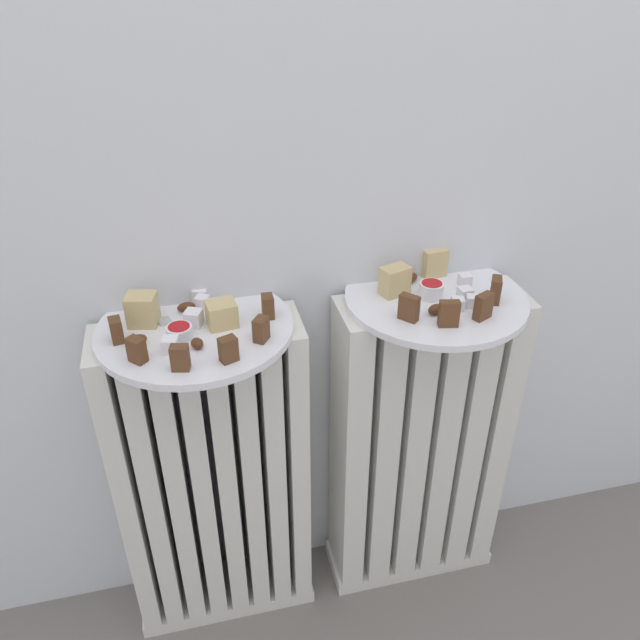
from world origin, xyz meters
TOP-DOWN VIEW (x-y plane):
  - radiator_left at (-0.20, 0.28)m, footprint 0.35×0.12m
  - radiator_right at (0.20, 0.28)m, footprint 0.35×0.12m
  - plate_left at (-0.20, 0.28)m, footprint 0.31×0.31m
  - plate_right at (0.20, 0.28)m, footprint 0.31×0.31m
  - dark_cake_slice_left_0 at (-0.32, 0.26)m, footprint 0.02×0.03m
  - dark_cake_slice_left_1 at (-0.29, 0.20)m, footprint 0.03×0.03m
  - dark_cake_slice_left_2 at (-0.23, 0.17)m, footprint 0.03×0.02m
  - dark_cake_slice_left_3 at (-0.16, 0.17)m, footprint 0.03×0.03m
  - dark_cake_slice_left_4 at (-0.11, 0.21)m, footprint 0.03×0.03m
  - dark_cake_slice_left_5 at (-0.09, 0.28)m, footprint 0.02×0.03m
  - marble_cake_slice_left_0 at (-0.28, 0.30)m, footprint 0.05×0.05m
  - marble_cake_slice_left_1 at (-0.16, 0.27)m, footprint 0.05×0.05m
  - turkish_delight_left_0 at (-0.19, 0.35)m, footprint 0.03×0.03m
  - turkish_delight_left_1 at (-0.20, 0.28)m, footprint 0.03×0.03m
  - turkish_delight_left_2 at (-0.24, 0.21)m, footprint 0.03×0.03m
  - turkish_delight_left_3 at (-0.19, 0.33)m, footprint 0.03×0.03m
  - medjool_date_left_0 at (-0.21, 0.32)m, footprint 0.03×0.02m
  - medjool_date_left_1 at (-0.20, 0.22)m, footprint 0.02×0.03m
  - medjool_date_left_2 at (-0.29, 0.24)m, footprint 0.03×0.02m
  - jam_bowl_left at (-0.23, 0.25)m, footprint 0.04×0.04m
  - dark_cake_slice_right_0 at (0.13, 0.22)m, footprint 0.03×0.03m
  - dark_cake_slice_right_1 at (0.18, 0.19)m, footprint 0.03×0.02m
  - dark_cake_slice_right_2 at (0.24, 0.19)m, footprint 0.03×0.03m
  - dark_cake_slice_right_3 at (0.29, 0.24)m, footprint 0.03×0.03m
  - marble_cake_slice_right_0 at (0.14, 0.30)m, footprint 0.05×0.04m
  - marble_cake_slice_right_1 at (0.23, 0.35)m, footprint 0.05×0.03m
  - turkish_delight_right_0 at (0.22, 0.23)m, footprint 0.02×0.02m
  - turkish_delight_right_1 at (0.26, 0.30)m, footprint 0.02×0.02m
  - turkish_delight_right_2 at (0.25, 0.23)m, footprint 0.02×0.02m
  - turkish_delight_right_3 at (0.24, 0.26)m, footprint 0.02×0.02m
  - medjool_date_right_0 at (0.18, 0.34)m, footprint 0.03×0.03m
  - medjool_date_right_1 at (0.18, 0.22)m, footprint 0.03×0.03m
  - jam_bowl_right at (0.19, 0.28)m, footprint 0.04×0.04m
  - fork at (-0.24, 0.27)m, footprint 0.04×0.10m

SIDE VIEW (x-z plane):
  - radiator_right at x=0.20m, z-range 0.00..0.66m
  - radiator_left at x=-0.20m, z-range 0.00..0.66m
  - plate_left at x=-0.20m, z-range 0.67..0.68m
  - plate_right at x=0.20m, z-range 0.67..0.68m
  - fork at x=-0.24m, z-range 0.68..0.68m
  - medjool_date_right_0 at x=0.18m, z-range 0.68..0.69m
  - medjool_date_left_1 at x=-0.20m, z-range 0.68..0.70m
  - medjool_date_left_2 at x=-0.29m, z-range 0.68..0.70m
  - medjool_date_right_1 at x=0.18m, z-range 0.68..0.70m
  - medjool_date_left_0 at x=-0.21m, z-range 0.68..0.70m
  - turkish_delight_right_2 at x=0.25m, z-range 0.68..0.70m
  - turkish_delight_right_0 at x=0.22m, z-range 0.68..0.70m
  - turkish_delight_left_3 at x=-0.19m, z-range 0.68..0.70m
  - turkish_delight_right_1 at x=0.26m, z-range 0.68..0.70m
  - turkish_delight_right_3 at x=0.24m, z-range 0.68..0.70m
  - jam_bowl_left at x=-0.23m, z-range 0.68..0.70m
  - turkish_delight_left_2 at x=-0.24m, z-range 0.68..0.70m
  - turkish_delight_left_0 at x=-0.19m, z-range 0.68..0.70m
  - turkish_delight_left_1 at x=-0.20m, z-range 0.68..0.70m
  - jam_bowl_right at x=0.19m, z-range 0.68..0.71m
  - dark_cake_slice_left_0 at x=-0.32m, z-range 0.68..0.72m
  - dark_cake_slice_left_1 at x=-0.29m, z-range 0.68..0.72m
  - dark_cake_slice_left_2 at x=-0.23m, z-range 0.68..0.72m
  - dark_cake_slice_left_3 at x=-0.16m, z-range 0.68..0.72m
  - dark_cake_slice_left_4 at x=-0.11m, z-range 0.68..0.72m
  - dark_cake_slice_left_5 at x=-0.09m, z-range 0.68..0.72m
  - marble_cake_slice_left_1 at x=-0.16m, z-range 0.68..0.72m
  - dark_cake_slice_right_0 at x=0.13m, z-range 0.68..0.72m
  - dark_cake_slice_right_1 at x=0.18m, z-range 0.68..0.72m
  - dark_cake_slice_right_2 at x=0.24m, z-range 0.68..0.72m
  - dark_cake_slice_right_3 at x=0.29m, z-range 0.68..0.72m
  - marble_cake_slice_right_0 at x=0.14m, z-range 0.68..0.73m
  - marble_cake_slice_left_0 at x=-0.28m, z-range 0.68..0.73m
  - marble_cake_slice_right_1 at x=0.23m, z-range 0.68..0.73m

